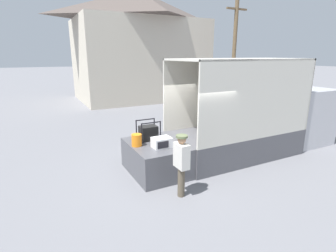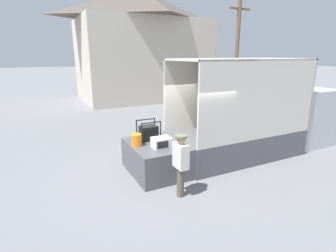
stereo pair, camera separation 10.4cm
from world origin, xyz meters
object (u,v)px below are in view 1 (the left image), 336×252
Objects in this scene: worker_person at (182,160)px; utility_pole at (234,51)px; microwave at (162,143)px; orange_bucket at (137,140)px; box_truck at (266,124)px; pickup_truck_red at (330,107)px; portable_generator at (149,133)px.

utility_pole reaches higher than worker_person.
microwave is 1.49× the size of orange_bucket.
box_truck is 4.58m from microwave.
worker_person is at bearing -161.04° from box_truck.
worker_person is at bearing -91.91° from microwave.
utility_pole is (-1.41, 6.78, 3.18)m from pickup_truck_red.
worker_person is (0.01, -1.99, -0.17)m from portable_generator.
orange_bucket is 0.05× the size of utility_pole.
orange_bucket is at bearing -170.89° from pickup_truck_red.
utility_pole is at bearing 38.43° from orange_bucket.
worker_person is (-4.60, -1.58, 0.02)m from box_truck.
box_truck is 4.86m from worker_person.
microwave is at bearing -175.14° from box_truck.
orange_bucket is 0.22× the size of worker_person.
box_truck is at bearing -5.09° from portable_generator.
utility_pole is at bearing 41.35° from microwave.
portable_generator reaches higher than orange_bucket.
portable_generator is 0.09× the size of utility_pole.
pickup_truck_red reaches higher than orange_bucket.
worker_person reaches higher than microwave.
box_truck is 1.25× the size of pickup_truck_red.
portable_generator is 1.84× the size of orange_bucket.
portable_generator is 0.40× the size of worker_person.
microwave is 0.10× the size of pickup_truck_red.
pickup_truck_red is at bearing 7.86° from portable_generator.
utility_pole is (11.06, 8.78, 2.67)m from orange_bucket.
box_truck reaches higher than portable_generator.
utility_pole reaches higher than microwave.
worker_person is at bearing -163.04° from pickup_truck_red.
orange_bucket is 0.07× the size of pickup_truck_red.
utility_pole is at bearing 56.18° from box_truck.
microwave is 0.81× the size of portable_generator.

